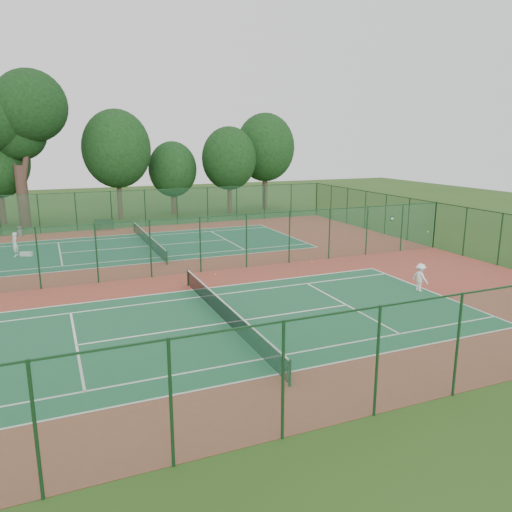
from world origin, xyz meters
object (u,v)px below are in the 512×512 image
Objects in this scene: player_near at (420,277)px; big_tree at (15,116)px; trash_bin at (20,231)px; kit_bag at (26,254)px; player_far at (15,244)px; bench at (104,224)px.

big_tree is at bearing 25.16° from player_near.
trash_bin is at bearing -94.97° from big_tree.
kit_bag is 16.89m from big_tree.
big_tree is at bearing -164.95° from player_far.
player_far is 10.87m from bench.
bench is at bearing 19.84° from player_near.
bench is 2.09× the size of kit_bag.
player_near is 38.31m from big_tree.
player_near is at bearing -50.94° from bench.
trash_bin is 7.01m from bench.
trash_bin is at bearing 117.57° from kit_bag.
bench is (7.00, 8.30, -0.34)m from player_far.
kit_bag is at bearing -85.49° from trash_bin.
player_far reaches higher than player_near.
kit_bag is at bearing -88.99° from big_tree.
bench reaches higher than kit_bag.
player_near is 26.60m from kit_bag.
player_near is 0.90× the size of player_far.
big_tree is (0.43, 13.41, 9.26)m from player_far.
player_far is 2.09× the size of kit_bag.
big_tree is (-6.57, 5.10, 9.59)m from bench.
player_near reaches higher than bench.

